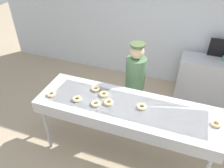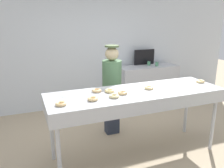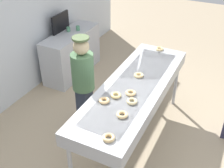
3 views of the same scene
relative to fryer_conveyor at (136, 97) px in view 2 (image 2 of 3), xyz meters
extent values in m
plane|color=tan|center=(0.00, 0.00, -0.96)|extent=(16.00, 16.00, 0.00)
cube|color=silver|center=(0.00, 2.45, 0.48)|extent=(8.00, 0.12, 2.88)
cube|color=#B7BABF|center=(0.00, 0.00, 0.00)|extent=(2.65, 0.82, 0.20)
cube|color=slate|center=(0.00, 0.00, 0.06)|extent=(2.25, 0.57, 0.08)
cylinder|color=#B7BABF|center=(-1.22, -0.33, -0.53)|extent=(0.06, 0.06, 0.86)
cylinder|color=#B7BABF|center=(1.22, -0.33, -0.53)|extent=(0.06, 0.06, 0.86)
cylinder|color=#B7BABF|center=(-1.22, 0.33, -0.53)|extent=(0.06, 0.06, 0.86)
cylinder|color=#B7BABF|center=(1.22, 0.33, -0.53)|extent=(0.06, 0.06, 0.86)
torus|color=#F4D18B|center=(0.23, 0.03, 0.12)|extent=(0.17, 0.17, 0.04)
torus|color=#F0D485|center=(-0.39, 0.11, 0.12)|extent=(0.20, 0.20, 0.04)
torus|color=#F6CC87|center=(-1.14, -0.16, 0.12)|extent=(0.19, 0.19, 0.04)
torus|color=#ECC486|center=(-0.25, -0.04, 0.12)|extent=(0.19, 0.19, 0.04)
torus|color=#F1C584|center=(-0.56, 0.19, 0.12)|extent=(0.20, 0.20, 0.04)
torus|color=#EFC886|center=(-0.71, -0.13, 0.12)|extent=(0.18, 0.18, 0.04)
torus|color=beige|center=(-0.41, -0.13, 0.12)|extent=(0.15, 0.15, 0.04)
torus|color=#F4D28C|center=(1.21, 0.03, 0.12)|extent=(0.17, 0.17, 0.04)
cube|color=#272F3F|center=(-0.07, 0.81, -0.56)|extent=(0.24, 0.18, 0.79)
cylinder|color=#4C724C|center=(-0.07, 0.81, 0.13)|extent=(0.34, 0.34, 0.58)
sphere|color=tan|center=(-0.07, 0.81, 0.54)|extent=(0.24, 0.24, 0.24)
cylinder|color=#445531|center=(-0.07, 0.81, 0.67)|extent=(0.25, 0.25, 0.03)
cube|color=#B7BABF|center=(1.36, 2.00, -0.48)|extent=(1.50, 0.54, 0.95)
cylinder|color=#4C8C66|center=(1.41, 2.07, 0.04)|extent=(0.08, 0.08, 0.10)
cylinder|color=#4C8C66|center=(1.55, 1.93, 0.04)|extent=(0.08, 0.08, 0.10)
cube|color=black|center=(1.36, 2.22, 0.18)|extent=(0.55, 0.04, 0.38)
camera|label=1|loc=(0.64, -2.33, 2.23)|focal=35.76mm
camera|label=2|loc=(-1.53, -2.91, 1.15)|focal=37.29mm
camera|label=3|loc=(-3.11, -1.18, 2.26)|focal=44.91mm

